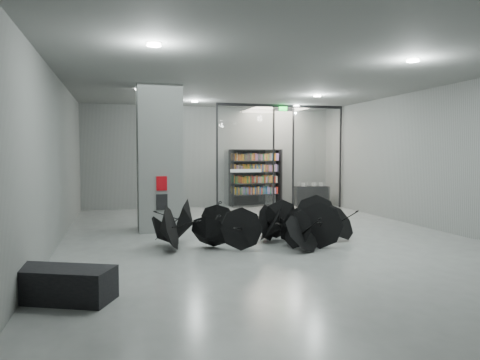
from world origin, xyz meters
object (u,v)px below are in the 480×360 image
object	(u,v)px
column	(159,159)
shop_counter	(311,196)
bookshelf	(256,178)
umbrella_cluster	(261,230)
bench	(61,284)

from	to	relation	value
column	shop_counter	world-z (taller)	column
bookshelf	column	bearing A→B (deg)	-141.19
column	shop_counter	bearing A→B (deg)	32.65
column	bookshelf	xyz separation A→B (m)	(4.27, 4.75, -0.85)
umbrella_cluster	bench	bearing A→B (deg)	-140.97
bench	bookshelf	world-z (taller)	bookshelf
shop_counter	umbrella_cluster	size ratio (longest dim) A/B	0.24
column	bookshelf	bearing A→B (deg)	48.05
bookshelf	umbrella_cluster	world-z (taller)	bookshelf
column	umbrella_cluster	bearing A→B (deg)	-48.39
bookshelf	umbrella_cluster	bearing A→B (deg)	-115.29
shop_counter	umbrella_cluster	world-z (taller)	umbrella_cluster
shop_counter	umbrella_cluster	bearing A→B (deg)	-111.19
column	umbrella_cluster	size ratio (longest dim) A/B	0.72
shop_counter	column	bearing A→B (deg)	-135.68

